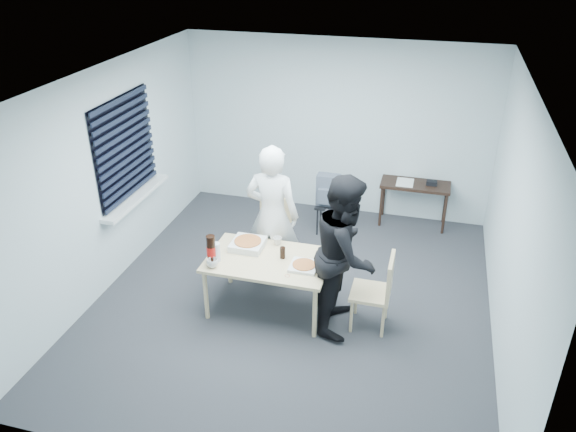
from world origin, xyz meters
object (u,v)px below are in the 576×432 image
(person_white, at_px, (272,216))
(person_black, at_px, (346,253))
(mug_b, at_px, (277,241))
(backpack, at_px, (328,191))
(soda_bottle, at_px, (211,250))
(mug_a, at_px, (212,263))
(side_table, at_px, (415,188))
(stool, at_px, (328,211))
(chair_right, at_px, (379,288))
(dining_table, at_px, (269,263))
(chair_far, at_px, (274,227))

(person_white, height_order, person_black, same)
(person_black, height_order, mug_b, person_black)
(backpack, bearing_deg, soda_bottle, -105.90)
(person_white, relative_size, soda_bottle, 5.40)
(backpack, relative_size, mug_a, 3.65)
(side_table, bearing_deg, mug_a, -125.02)
(stool, bearing_deg, person_black, -73.60)
(chair_right, relative_size, mug_b, 8.90)
(mug_b, bearing_deg, side_table, 56.68)
(backpack, relative_size, soda_bottle, 1.37)
(stool, height_order, soda_bottle, soda_bottle)
(dining_table, height_order, side_table, dining_table)
(chair_right, distance_m, person_white, 1.54)
(stool, relative_size, mug_b, 4.45)
(backpack, height_order, soda_bottle, soda_bottle)
(chair_far, distance_m, backpack, 1.09)
(chair_right, xyz_separation_m, person_white, (-1.37, 0.61, 0.37))
(mug_a, relative_size, soda_bottle, 0.38)
(chair_far, bearing_deg, dining_table, -76.96)
(chair_far, height_order, mug_a, chair_far)
(mug_a, xyz_separation_m, mug_b, (0.55, 0.64, -0.00))
(chair_far, relative_size, person_white, 0.50)
(side_table, bearing_deg, chair_far, -137.40)
(backpack, bearing_deg, chair_far, -112.25)
(stool, distance_m, soda_bottle, 2.38)
(backpack, distance_m, mug_b, 1.62)
(mug_b, height_order, soda_bottle, soda_bottle)
(chair_far, height_order, person_white, person_white)
(dining_table, relative_size, side_table, 1.38)
(backpack, bearing_deg, mug_b, -93.78)
(person_black, xyz_separation_m, soda_bottle, (-1.44, -0.20, -0.07))
(chair_right, height_order, side_table, chair_right)
(side_table, distance_m, mug_b, 2.61)
(side_table, height_order, backpack, backpack)
(person_black, relative_size, mug_a, 14.39)
(mug_a, bearing_deg, person_black, 11.58)
(side_table, bearing_deg, backpack, -153.24)
(chair_right, height_order, mug_b, chair_right)
(chair_far, xyz_separation_m, side_table, (1.67, 1.53, 0.06))
(chair_right, height_order, person_white, person_white)
(person_white, distance_m, mug_b, 0.34)
(chair_far, relative_size, soda_bottle, 2.71)
(backpack, bearing_deg, mug_a, -104.15)
(chair_right, bearing_deg, soda_bottle, -173.52)
(chair_right, xyz_separation_m, stool, (-0.96, 1.96, -0.18))
(person_white, height_order, side_table, person_white)
(person_black, distance_m, mug_b, 0.94)
(backpack, bearing_deg, person_black, -67.56)
(dining_table, bearing_deg, mug_b, 88.21)
(mug_b, bearing_deg, dining_table, -91.79)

